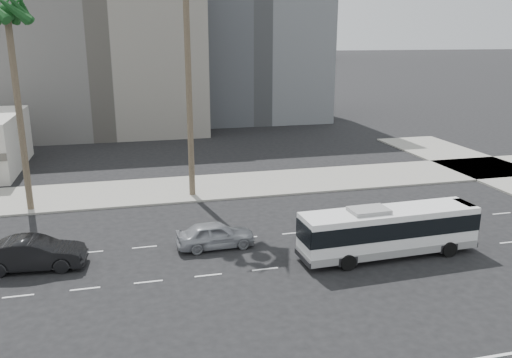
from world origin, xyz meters
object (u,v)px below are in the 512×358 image
object	(u,v)px
car_b	(34,254)
palm_mid	(7,17)
city_bus	(389,230)
car_a	(215,235)

from	to	relation	value
car_b	palm_mid	xyz separation A→B (m)	(-1.74, 10.01, 12.05)
car_b	palm_mid	world-z (taller)	palm_mid
car_b	palm_mid	bearing A→B (deg)	14.66
city_bus	palm_mid	size ratio (longest dim) A/B	0.70
palm_mid	car_b	bearing A→B (deg)	-80.15
car_b	city_bus	bearing A→B (deg)	-94.09
city_bus	car_a	world-z (taller)	city_bus
car_b	palm_mid	distance (m)	15.76
city_bus	palm_mid	xyz separation A→B (m)	(-20.44, 12.94, 11.39)
car_b	car_a	bearing A→B (deg)	-82.00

